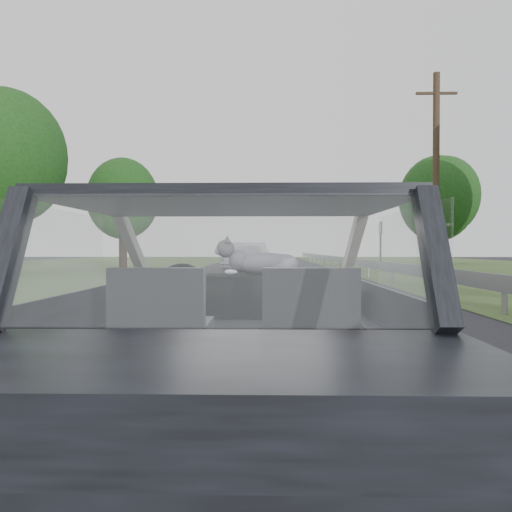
{
  "coord_description": "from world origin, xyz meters",
  "views": [
    {
      "loc": [
        0.17,
        -2.98,
        1.19
      ],
      "look_at": [
        0.1,
        0.5,
        1.14
      ],
      "focal_mm": 35.0,
      "sensor_mm": 36.0,
      "label": 1
    }
  ],
  "objects_px": {
    "cat": "(265,262)",
    "highway_sign": "(380,247)",
    "utility_pole": "(436,175)",
    "subject_car": "(238,326)",
    "other_car": "(247,257)"
  },
  "relations": [
    {
      "from": "cat",
      "to": "highway_sign",
      "type": "relative_size",
      "value": 0.24
    },
    {
      "from": "subject_car",
      "to": "other_car",
      "type": "xyz_separation_m",
      "value": [
        -0.92,
        23.44,
        0.04
      ]
    },
    {
      "from": "subject_car",
      "to": "highway_sign",
      "type": "bearing_deg",
      "value": 75.29
    },
    {
      "from": "other_car",
      "to": "highway_sign",
      "type": "relative_size",
      "value": 1.78
    },
    {
      "from": "cat",
      "to": "subject_car",
      "type": "bearing_deg",
      "value": -107.63
    },
    {
      "from": "subject_car",
      "to": "cat",
      "type": "height_order",
      "value": "subject_car"
    },
    {
      "from": "utility_pole",
      "to": "other_car",
      "type": "bearing_deg",
      "value": 144.36
    },
    {
      "from": "subject_car",
      "to": "other_car",
      "type": "relative_size",
      "value": 0.86
    },
    {
      "from": "subject_car",
      "to": "utility_pole",
      "type": "relative_size",
      "value": 0.48
    },
    {
      "from": "other_car",
      "to": "subject_car",
      "type": "bearing_deg",
      "value": -77.68
    },
    {
      "from": "cat",
      "to": "utility_pole",
      "type": "xyz_separation_m",
      "value": [
        6.96,
        17.06,
        3.11
      ]
    },
    {
      "from": "other_car",
      "to": "highway_sign",
      "type": "height_order",
      "value": "highway_sign"
    },
    {
      "from": "subject_car",
      "to": "utility_pole",
      "type": "distance_m",
      "value": 19.37
    },
    {
      "from": "utility_pole",
      "to": "cat",
      "type": "bearing_deg",
      "value": -112.18
    },
    {
      "from": "cat",
      "to": "utility_pole",
      "type": "relative_size",
      "value": 0.07
    }
  ]
}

